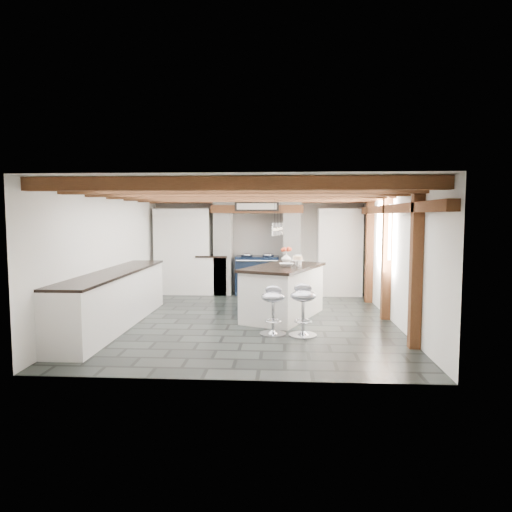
# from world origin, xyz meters

# --- Properties ---
(ground) EXTENTS (6.00, 6.00, 0.00)m
(ground) POSITION_xyz_m (0.00, 0.00, 0.00)
(ground) COLOR black
(ground) RESTS_ON ground
(room_shell) EXTENTS (6.00, 6.03, 6.00)m
(room_shell) POSITION_xyz_m (-0.61, 1.42, 1.07)
(room_shell) COLOR white
(room_shell) RESTS_ON ground
(range_cooker) EXTENTS (1.00, 0.63, 0.99)m
(range_cooker) POSITION_xyz_m (0.00, 2.68, 0.47)
(range_cooker) COLOR black
(range_cooker) RESTS_ON ground
(kitchen_island) EXTENTS (1.64, 2.12, 1.25)m
(kitchen_island) POSITION_xyz_m (0.61, 0.26, 0.48)
(kitchen_island) COLOR white
(kitchen_island) RESTS_ON ground
(bar_stool_near) EXTENTS (0.44, 0.44, 0.80)m
(bar_stool_near) POSITION_xyz_m (0.90, -1.06, 0.50)
(bar_stool_near) COLOR silver
(bar_stool_near) RESTS_ON ground
(bar_stool_far) EXTENTS (0.41, 0.41, 0.76)m
(bar_stool_far) POSITION_xyz_m (0.45, -1.00, 0.47)
(bar_stool_far) COLOR silver
(bar_stool_far) RESTS_ON ground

